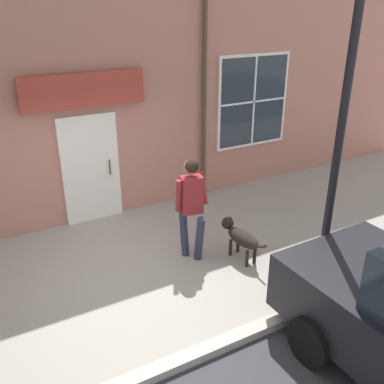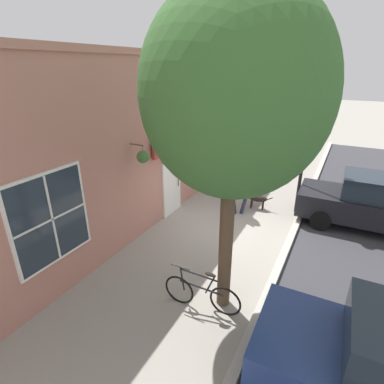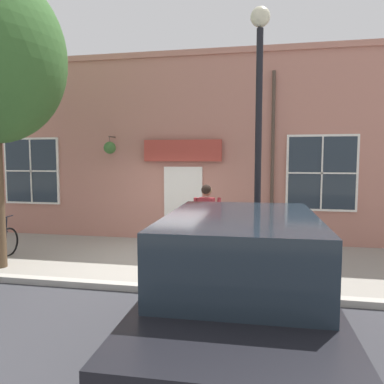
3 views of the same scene
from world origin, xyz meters
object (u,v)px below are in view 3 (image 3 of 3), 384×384
dog_on_leash (236,251)px  street_lamp (259,110)px  pedestrian_walking (206,215)px  parked_car_mid_block (241,290)px

dog_on_leash → street_lamp: bearing=17.8°
pedestrian_walking → dog_on_leash: bearing=59.5°
pedestrian_walking → street_lamp: size_ratio=0.37×
dog_on_leash → street_lamp: 3.08m
pedestrian_walking → parked_car_mid_block: size_ratio=0.41×
dog_on_leash → street_lamp: street_lamp is taller
pedestrian_walking → parked_car_mid_block: pedestrian_walking is taller
parked_car_mid_block → street_lamp: bearing=176.8°
street_lamp → parked_car_mid_block: bearing=-3.2°
pedestrian_walking → dog_on_leash: pedestrian_walking is taller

